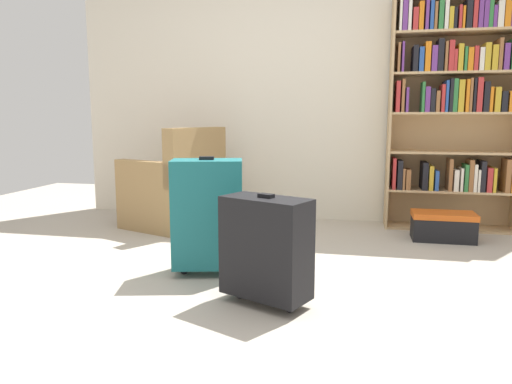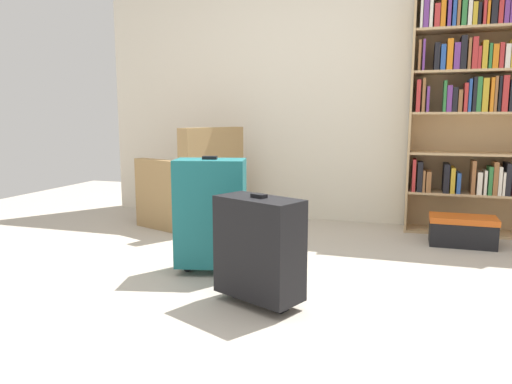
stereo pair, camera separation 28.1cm
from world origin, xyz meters
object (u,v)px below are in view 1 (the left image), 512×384
(mug, at_px, (221,229))
(suitcase_teal, at_px, (208,214))
(armchair, at_px, (176,192))
(suitcase_black, at_px, (266,247))
(storage_box, at_px, (443,226))
(bookshelf, at_px, (456,99))

(mug, xyz_separation_m, suitcase_teal, (0.21, -1.00, 0.34))
(armchair, relative_size, suitcase_black, 1.51)
(mug, distance_m, suitcase_teal, 1.07)
(armchair, relative_size, suitcase_teal, 1.21)
(armchair, distance_m, suitcase_black, 2.00)
(suitcase_teal, bearing_deg, storage_box, 36.58)
(bookshelf, xyz_separation_m, suitcase_teal, (-1.72, -1.64, -0.76))
(storage_box, distance_m, suitcase_teal, 2.02)
(mug, xyz_separation_m, suitcase_black, (0.67, -1.43, 0.27))
(armchair, relative_size, mug, 7.54)
(mug, height_order, suitcase_teal, suitcase_teal)
(bookshelf, relative_size, storage_box, 4.11)
(storage_box, bearing_deg, armchair, 179.54)
(bookshelf, height_order, suitcase_teal, bookshelf)
(armchair, xyz_separation_m, suitcase_black, (1.15, -1.64, -0.00))
(bookshelf, distance_m, suitcase_black, 2.57)
(armchair, height_order, mug, armchair)
(mug, distance_m, storage_box, 1.83)
(mug, bearing_deg, suitcase_teal, -78.16)
(mug, relative_size, storage_box, 0.24)
(bookshelf, bearing_deg, armchair, -169.87)
(armchair, xyz_separation_m, mug, (0.48, -0.21, -0.27))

